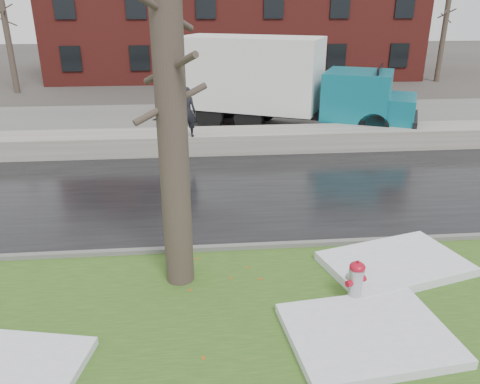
{
  "coord_description": "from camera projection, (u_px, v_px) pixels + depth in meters",
  "views": [
    {
      "loc": [
        -0.95,
        -8.23,
        5.19
      ],
      "look_at": [
        -0.0,
        2.03,
        1.0
      ],
      "focal_mm": 35.0,
      "sensor_mm": 36.0,
      "label": 1
    }
  ],
  "objects": [
    {
      "name": "bg_tree_center",
      "position": [
        120.0,
        32.0,
        31.85
      ],
      "size": [
        1.4,
        1.62,
        6.5
      ],
      "color": "brown",
      "rests_on": "ground"
    },
    {
      "name": "ground",
      "position": [
        249.0,
        274.0,
        9.63
      ],
      "size": [
        120.0,
        120.0,
        0.0
      ],
      "primitive_type": "plane",
      "color": "#47423D",
      "rests_on": "ground"
    },
    {
      "name": "snow_patch_near",
      "position": [
        368.0,
        334.0,
        7.69
      ],
      "size": [
        2.81,
        2.28,
        0.16
      ],
      "primitive_type": "cube",
      "rotation": [
        0.0,
        0.0,
        0.11
      ],
      "color": "white",
      "rests_on": "verge"
    },
    {
      "name": "verge",
      "position": [
        257.0,
        310.0,
        8.47
      ],
      "size": [
        60.0,
        4.5,
        0.04
      ],
      "primitive_type": "cube",
      "color": "#294D19",
      "rests_on": "ground"
    },
    {
      "name": "curb",
      "position": [
        244.0,
        247.0,
        10.52
      ],
      "size": [
        60.0,
        0.15,
        0.14
      ],
      "primitive_type": "cube",
      "color": "slate",
      "rests_on": "ground"
    },
    {
      "name": "bg_tree_right",
      "position": [
        444.0,
        32.0,
        31.87
      ],
      "size": [
        1.4,
        1.62,
        6.5
      ],
      "color": "brown",
      "rests_on": "ground"
    },
    {
      "name": "brick_building",
      "position": [
        233.0,
        5.0,
        35.59
      ],
      "size": [
        26.0,
        12.0,
        10.0
      ],
      "primitive_type": "cube",
      "color": "maroon",
      "rests_on": "ground"
    },
    {
      "name": "parking_lot",
      "position": [
        218.0,
        123.0,
        21.61
      ],
      "size": [
        60.0,
        9.0,
        0.03
      ],
      "primitive_type": "cube",
      "color": "slate",
      "rests_on": "ground"
    },
    {
      "name": "bg_tree_left",
      "position": [
        8.0,
        36.0,
        27.65
      ],
      "size": [
        1.4,
        1.62,
        6.5
      ],
      "color": "brown",
      "rests_on": "ground"
    },
    {
      "name": "snow_patch_far",
      "position": [
        6.0,
        370.0,
        6.95
      ],
      "size": [
        2.48,
        2.02,
        0.14
      ],
      "primitive_type": "cube",
      "rotation": [
        0.0,
        0.0,
        -0.21
      ],
      "color": "white",
      "rests_on": "verge"
    },
    {
      "name": "fire_hydrant",
      "position": [
        356.0,
        280.0,
        8.49
      ],
      "size": [
        0.43,
        0.41,
        0.87
      ],
      "rotation": [
        0.0,
        0.0,
        0.41
      ],
      "color": "#ABADB4",
      "rests_on": "verge"
    },
    {
      "name": "road",
      "position": [
        232.0,
        191.0,
        13.77
      ],
      "size": [
        60.0,
        7.0,
        0.03
      ],
      "primitive_type": "cube",
      "color": "black",
      "rests_on": "ground"
    },
    {
      "name": "snow_patch_side",
      "position": [
        395.0,
        264.0,
        9.74
      ],
      "size": [
        3.18,
        2.48,
        0.18
      ],
      "primitive_type": "cube",
      "rotation": [
        0.0,
        0.0,
        0.27
      ],
      "color": "white",
      "rests_on": "verge"
    },
    {
      "name": "worker",
      "position": [
        187.0,
        112.0,
        16.37
      ],
      "size": [
        0.73,
        0.56,
        1.76
      ],
      "primitive_type": "imported",
      "rotation": [
        0.0,
        0.0,
        2.9
      ],
      "color": "black",
      "rests_on": "snowbank"
    },
    {
      "name": "snowbank",
      "position": [
        224.0,
        141.0,
        17.51
      ],
      "size": [
        60.0,
        1.6,
        0.75
      ],
      "primitive_type": "cube",
      "color": "#A3A095",
      "rests_on": "ground"
    },
    {
      "name": "tree",
      "position": [
        171.0,
        108.0,
        8.1
      ],
      "size": [
        1.3,
        1.48,
        6.85
      ],
      "rotation": [
        0.0,
        0.0,
        0.15
      ],
      "color": "brown",
      "rests_on": "verge"
    },
    {
      "name": "box_truck",
      "position": [
        277.0,
        81.0,
        20.04
      ],
      "size": [
        11.29,
        6.57,
        3.86
      ],
      "rotation": [
        0.0,
        0.0,
        -0.43
      ],
      "color": "black",
      "rests_on": "ground"
    }
  ]
}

